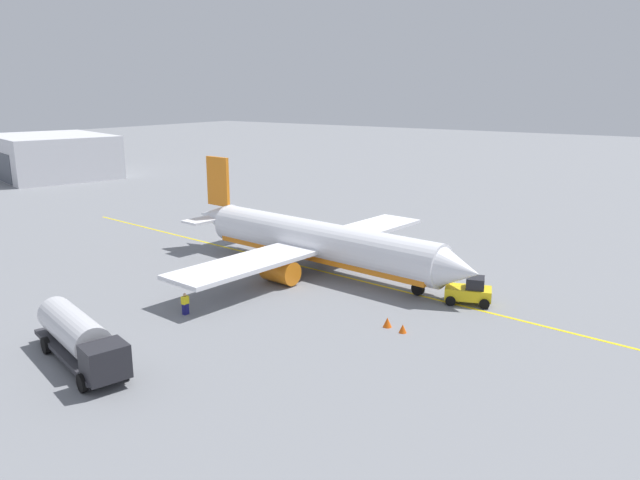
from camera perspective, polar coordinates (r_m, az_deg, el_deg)
The scene contains 9 objects.
ground_plane at distance 57.40m, azimuth 0.00°, elevation -2.91°, with size 400.00×400.00×0.00m, color slate.
airplane at distance 56.98m, azimuth -0.38°, elevation -0.22°, with size 33.76×31.58×9.74m.
fuel_tanker at distance 40.91m, azimuth -21.68°, elevation -8.51°, with size 10.93×5.19×3.15m.
pushback_tug at distance 50.04m, azimuth 13.88°, elevation -4.69°, with size 4.06×3.30×2.20m.
refueling_worker at distance 47.43m, azimuth -12.55°, elevation -5.90°, with size 0.39×0.54×1.71m.
safety_cone_nose at distance 43.54m, azimuth 7.78°, elevation -8.24°, with size 0.56×0.56×0.62m, color #F2590F.
safety_cone_wingtip at distance 44.38m, azimuth 6.35°, elevation -7.69°, with size 0.65×0.65×0.72m, color #F2590F.
distant_hangar at distance 130.43m, azimuth -23.92°, elevation 7.25°, with size 28.71×24.93×8.08m.
taxi_line_marking at distance 57.39m, azimuth 0.00°, elevation -2.90°, with size 76.73×0.30×0.01m, color yellow.
Camera 1 is at (31.24, -45.16, 16.70)m, focal length 34.06 mm.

